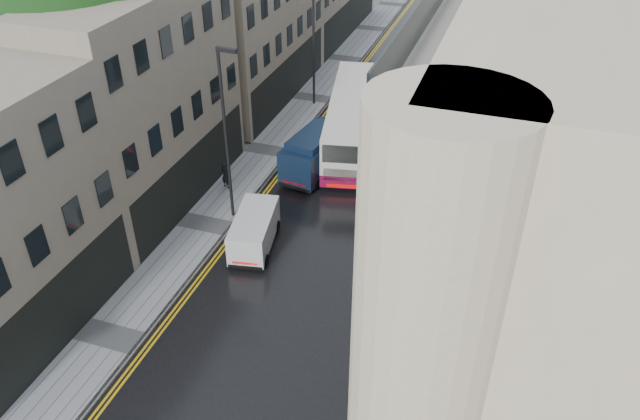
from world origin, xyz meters
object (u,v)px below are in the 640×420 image
Objects in this scene: cream_bus at (327,145)px; navy_van at (286,161)px; tree_near at (76,75)px; white_van at (231,247)px; lamp_post_near at (226,138)px; white_lorry at (423,74)px; pedestrian at (226,175)px; lamp_post_far at (314,41)px; tree_far at (207,15)px.

navy_van is at bearing -141.04° from cream_bus.
white_van is at bearing -18.59° from tree_near.
white_van is at bearing -110.41° from cream_bus.
lamp_post_near is at bearing -99.04° from navy_van.
white_lorry is at bearing 60.29° from cream_bus.
cream_bus is 7.57m from lamp_post_near.
pedestrian is at bearing -139.03° from navy_van.
navy_van is at bearing 81.14° from white_van.
tree_near is at bearing -144.25° from navy_van.
white_van is 0.76× the size of navy_van.
lamp_post_far is at bearing -74.77° from pedestrian.
white_van is at bearing -79.20° from navy_van.
tree_far is 1.38× the size of lamp_post_far.
cream_bus is 2.92× the size of white_van.
lamp_post_near is (-1.59, 3.49, 3.66)m from white_van.
tree_near reaches higher than pedestrian.
white_van is 18.50m from lamp_post_far.
navy_van is at bearing -102.47° from white_lorry.
cream_bus is 6.04m from pedestrian.
navy_van is 0.58× the size of lamp_post_far.
lamp_post_near is (7.34, -12.62, -1.64)m from tree_far.
tree_far is at bearing 144.76° from navy_van.
tree_near is 13.68m from cream_bus.
lamp_post_near is at bearing -59.81° from tree_far.
tree_far reaches higher than pedestrian.
white_lorry is (3.46, 10.70, 0.66)m from cream_bus.
white_van is 7.65m from navy_van.
lamp_post_far is (0.93, 12.14, 3.72)m from pedestrian.
white_van is at bearing -60.99° from tree_far.
lamp_post_near is at bearing -97.66° from lamp_post_far.
lamp_post_far is (-7.11, -2.44, 2.36)m from white_lorry.
pedestrian is 0.17× the size of lamp_post_far.
white_lorry is at bearing 77.01° from navy_van.
lamp_post_near is (-6.52, -16.95, 2.32)m from white_lorry.
white_lorry is (14.16, 17.33, -4.68)m from tree_near.
white_van is at bearing -61.87° from lamp_post_near.
navy_van reaches higher than white_van.
tree_near is at bearing -173.54° from lamp_post_near.
cream_bus is at bearing -98.38° from white_lorry.
cream_bus is 1.36× the size of white_lorry.
tree_near reaches higher than tree_far.
pedestrian is at bearing 24.12° from tree_near.
navy_van is 3.33× the size of pedestrian.
lamp_post_near reaches higher than pedestrian.
tree_near reaches higher than lamp_post_far.
lamp_post_near reaches higher than white_van.
lamp_post_far reaches higher than pedestrian.
navy_van is at bearing 26.74° from tree_near.
tree_near is at bearing 43.72° from pedestrian.
cream_bus is at bearing 59.77° from navy_van.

